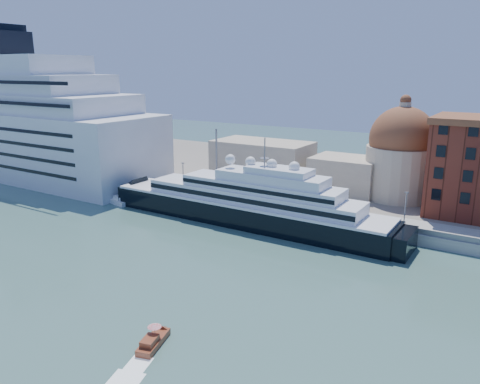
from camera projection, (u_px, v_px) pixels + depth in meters
The scene contains 9 objects.
ground at pixel (205, 259), 90.81m from camera, with size 400.00×400.00×0.00m, color #345A52.
quay at pixel (284, 210), 118.36m from camera, with size 180.00×10.00×2.50m, color gray.
land at pixel (341, 179), 152.03m from camera, with size 260.00×72.00×2.00m, color slate.
quay_fence at pixel (276, 207), 114.20m from camera, with size 180.00×0.10×1.20m, color slate.
superyacht at pixel (236, 204), 112.47m from camera, with size 81.70×11.33×24.42m.
service_barge at pixel (117, 200), 128.75m from camera, with size 11.04×5.57×2.37m.
water_taxi at pixel (153, 341), 62.05m from camera, with size 3.82×6.72×3.03m.
church at pixel (343, 160), 132.06m from camera, with size 66.00×18.00×25.50m.
lamp_posts at pixel (238, 172), 121.25m from camera, with size 120.80×2.40×18.00m.
Camera 1 is at (50.63, -68.00, 35.69)m, focal length 35.00 mm.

